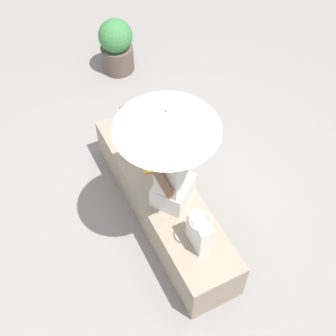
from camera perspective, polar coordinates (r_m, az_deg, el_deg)
The scene contains 8 objects.
ground_plane at distance 4.47m, azimuth -0.55°, elevation -5.87°, with size 14.00×14.00×0.00m, color gray.
stone_bench at distance 4.28m, azimuth -0.57°, elevation -4.23°, with size 2.03×0.50×0.46m, color gray.
person_seated at distance 3.72m, azimuth 0.65°, elevation -0.29°, with size 0.45×0.49×0.90m.
parasol at distance 3.18m, azimuth -0.16°, elevation 5.95°, with size 0.78×0.78×1.16m.
handbag_black at distance 4.41m, azimuth -4.29°, elevation 5.48°, with size 0.29×0.21×0.29m.
tote_bag_canvas at distance 3.66m, azimuth 3.91°, elevation -7.92°, with size 0.23×0.18×0.34m.
magazine at distance 4.27m, azimuth -1.88°, elevation 0.89°, with size 0.28×0.20×0.01m, color gold.
planter_near at distance 5.74m, azimuth -6.38°, elevation 14.78°, with size 0.41×0.41×0.69m.
Camera 1 is at (2.15, -1.04, 3.78)m, focal length 49.41 mm.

